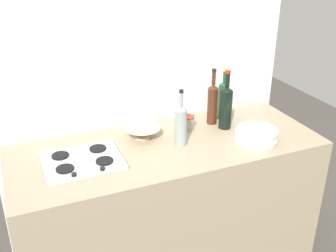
{
  "coord_description": "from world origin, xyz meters",
  "views": [
    {
      "loc": [
        -0.8,
        -1.92,
        2.01
      ],
      "look_at": [
        0.0,
        0.0,
        1.02
      ],
      "focal_mm": 43.52,
      "sensor_mm": 36.0,
      "label": 1
    }
  ],
  "objects_px": {
    "wine_bottle_mid_left": "(226,106)",
    "wine_bottle_rightmost": "(213,103)",
    "stovetop_hob": "(82,161)",
    "mixing_bowl": "(142,132)",
    "plate_stack": "(256,135)",
    "condiment_jar_front": "(188,122)",
    "wine_bottle_leftmost": "(223,99)",
    "wine_bottle_mid_right": "(181,124)"
  },
  "relations": [
    {
      "from": "wine_bottle_mid_left",
      "to": "wine_bottle_leftmost",
      "type": "bearing_deg",
      "value": 65.83
    },
    {
      "from": "mixing_bowl",
      "to": "wine_bottle_mid_right",
      "type": "bearing_deg",
      "value": -43.23
    },
    {
      "from": "wine_bottle_mid_right",
      "to": "mixing_bowl",
      "type": "relative_size",
      "value": 1.55
    },
    {
      "from": "wine_bottle_mid_right",
      "to": "condiment_jar_front",
      "type": "height_order",
      "value": "wine_bottle_mid_right"
    },
    {
      "from": "condiment_jar_front",
      "to": "plate_stack",
      "type": "bearing_deg",
      "value": -45.85
    },
    {
      "from": "wine_bottle_rightmost",
      "to": "stovetop_hob",
      "type": "bearing_deg",
      "value": -168.14
    },
    {
      "from": "plate_stack",
      "to": "wine_bottle_mid_left",
      "type": "relative_size",
      "value": 0.66
    },
    {
      "from": "stovetop_hob",
      "to": "mixing_bowl",
      "type": "bearing_deg",
      "value": 22.41
    },
    {
      "from": "wine_bottle_rightmost",
      "to": "plate_stack",
      "type": "bearing_deg",
      "value": -70.29
    },
    {
      "from": "stovetop_hob",
      "to": "wine_bottle_leftmost",
      "type": "height_order",
      "value": "wine_bottle_leftmost"
    },
    {
      "from": "mixing_bowl",
      "to": "condiment_jar_front",
      "type": "bearing_deg",
      "value": -0.55
    },
    {
      "from": "stovetop_hob",
      "to": "wine_bottle_rightmost",
      "type": "distance_m",
      "value": 0.9
    },
    {
      "from": "plate_stack",
      "to": "wine_bottle_mid_left",
      "type": "height_order",
      "value": "wine_bottle_mid_left"
    },
    {
      "from": "plate_stack",
      "to": "wine_bottle_mid_right",
      "type": "distance_m",
      "value": 0.45
    },
    {
      "from": "wine_bottle_mid_right",
      "to": "condiment_jar_front",
      "type": "xyz_separation_m",
      "value": [
        0.12,
        0.16,
        -0.08
      ]
    },
    {
      "from": "plate_stack",
      "to": "wine_bottle_rightmost",
      "type": "height_order",
      "value": "wine_bottle_rightmost"
    },
    {
      "from": "wine_bottle_rightmost",
      "to": "condiment_jar_front",
      "type": "distance_m",
      "value": 0.2
    },
    {
      "from": "wine_bottle_leftmost",
      "to": "condiment_jar_front",
      "type": "distance_m",
      "value": 0.3
    },
    {
      "from": "wine_bottle_mid_left",
      "to": "condiment_jar_front",
      "type": "bearing_deg",
      "value": 162.53
    },
    {
      "from": "plate_stack",
      "to": "mixing_bowl",
      "type": "height_order",
      "value": "plate_stack"
    },
    {
      "from": "wine_bottle_mid_right",
      "to": "wine_bottle_rightmost",
      "type": "distance_m",
      "value": 0.35
    },
    {
      "from": "wine_bottle_mid_left",
      "to": "wine_bottle_rightmost",
      "type": "distance_m",
      "value": 0.1
    },
    {
      "from": "stovetop_hob",
      "to": "wine_bottle_mid_right",
      "type": "distance_m",
      "value": 0.58
    },
    {
      "from": "wine_bottle_leftmost",
      "to": "wine_bottle_mid_right",
      "type": "height_order",
      "value": "wine_bottle_leftmost"
    },
    {
      "from": "stovetop_hob",
      "to": "wine_bottle_mid_left",
      "type": "xyz_separation_m",
      "value": [
        0.92,
        0.09,
        0.13
      ]
    },
    {
      "from": "wine_bottle_mid_right",
      "to": "wine_bottle_rightmost",
      "type": "relative_size",
      "value": 0.92
    },
    {
      "from": "wine_bottle_leftmost",
      "to": "wine_bottle_rightmost",
      "type": "xyz_separation_m",
      "value": [
        -0.1,
        -0.04,
        0.01
      ]
    },
    {
      "from": "wine_bottle_leftmost",
      "to": "mixing_bowl",
      "type": "distance_m",
      "value": 0.59
    },
    {
      "from": "wine_bottle_mid_left",
      "to": "wine_bottle_rightmost",
      "type": "xyz_separation_m",
      "value": [
        -0.04,
        0.09,
        -0.01
      ]
    },
    {
      "from": "wine_bottle_mid_left",
      "to": "wine_bottle_rightmost",
      "type": "bearing_deg",
      "value": 114.6
    },
    {
      "from": "plate_stack",
      "to": "wine_bottle_mid_right",
      "type": "xyz_separation_m",
      "value": [
        -0.42,
        0.14,
        0.09
      ]
    },
    {
      "from": "wine_bottle_leftmost",
      "to": "wine_bottle_mid_right",
      "type": "relative_size",
      "value": 1.02
    },
    {
      "from": "wine_bottle_leftmost",
      "to": "wine_bottle_rightmost",
      "type": "height_order",
      "value": "wine_bottle_rightmost"
    },
    {
      "from": "mixing_bowl",
      "to": "plate_stack",
      "type": "bearing_deg",
      "value": -27.33
    },
    {
      "from": "stovetop_hob",
      "to": "wine_bottle_rightmost",
      "type": "xyz_separation_m",
      "value": [
        0.87,
        0.18,
        0.13
      ]
    },
    {
      "from": "wine_bottle_leftmost",
      "to": "wine_bottle_mid_left",
      "type": "xyz_separation_m",
      "value": [
        -0.06,
        -0.13,
        0.01
      ]
    },
    {
      "from": "wine_bottle_mid_left",
      "to": "condiment_jar_front",
      "type": "relative_size",
      "value": 4.17
    },
    {
      "from": "wine_bottle_rightmost",
      "to": "mixing_bowl",
      "type": "xyz_separation_m",
      "value": [
        -0.48,
        -0.02,
        -0.1
      ]
    },
    {
      "from": "stovetop_hob",
      "to": "wine_bottle_leftmost",
      "type": "distance_m",
      "value": 1.01
    },
    {
      "from": "stovetop_hob",
      "to": "plate_stack",
      "type": "distance_m",
      "value": 1.0
    },
    {
      "from": "condiment_jar_front",
      "to": "stovetop_hob",
      "type": "bearing_deg",
      "value": -167.0
    },
    {
      "from": "stovetop_hob",
      "to": "mixing_bowl",
      "type": "xyz_separation_m",
      "value": [
        0.4,
        0.16,
        0.02
      ]
    }
  ]
}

